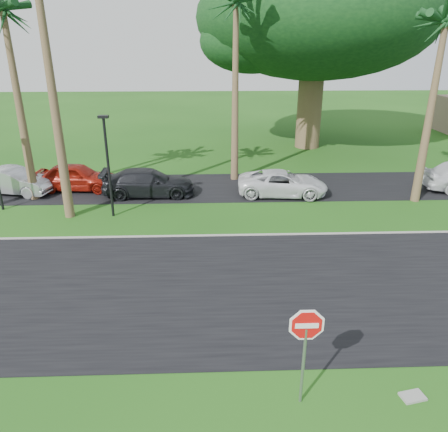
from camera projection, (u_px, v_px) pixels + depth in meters
name	position (u px, v px, depth m)	size (l,w,h in m)	color
ground	(263.00, 322.00, 12.75)	(120.00, 120.00, 0.00)	#1A4912
road	(256.00, 286.00, 14.59)	(120.00, 8.00, 0.02)	black
parking_strip	(236.00, 187.00, 24.30)	(120.00, 5.00, 0.02)	black
curb	(246.00, 235.00, 18.33)	(120.00, 0.12, 0.06)	gray
stop_sign_near	(306.00, 338.00, 9.32)	(1.05, 0.07, 2.62)	gray
palm_left_mid	(3.00, 14.00, 19.27)	(5.00, 5.00, 10.00)	brown
palm_center	(236.00, 7.00, 22.23)	(5.00, 5.00, 10.50)	brown
palm_right_near	(445.00, 26.00, 19.20)	(5.00, 5.00, 9.50)	brown
canopy_tree	(316.00, 18.00, 29.91)	(16.50, 16.50, 13.12)	brown
streetlight_right	(108.00, 161.00, 19.40)	(0.45, 0.25, 4.64)	black
car_silver	(14.00, 181.00, 23.03)	(1.46, 4.18, 1.38)	#A8ABB0
car_red	(76.00, 177.00, 23.58)	(1.73, 4.30, 1.46)	maroon
car_dark	(148.00, 183.00, 22.76)	(1.95, 4.78, 1.39)	black
car_minivan	(283.00, 183.00, 22.82)	(2.14, 4.65, 1.29)	silver
utility_slab	(413.00, 396.00, 10.08)	(0.55, 0.35, 0.06)	gray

